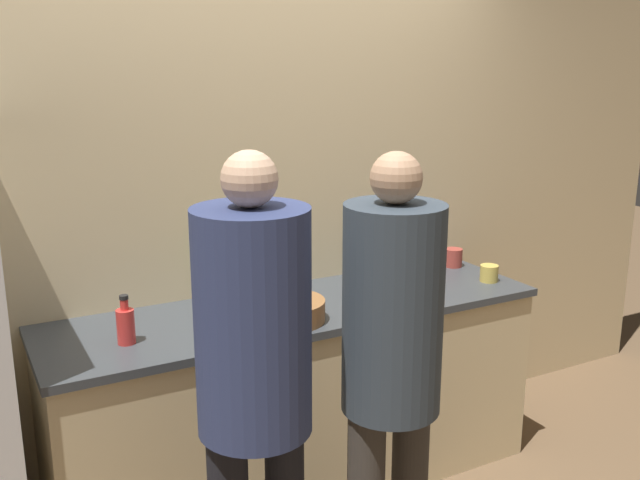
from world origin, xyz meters
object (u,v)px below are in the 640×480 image
(bottle_red, at_px, (126,325))
(cup_yellow, at_px, (489,273))
(fruit_bowl, at_px, (287,310))
(potted_plant, at_px, (229,269))
(utensil_crock, at_px, (389,267))
(cup_red, at_px, (453,258))
(bottle_green, at_px, (408,269))
(person_left, at_px, (254,368))
(person_center, at_px, (391,357))

(bottle_red, xyz_separation_m, cup_yellow, (1.77, -0.05, -0.04))
(fruit_bowl, bearing_deg, cup_yellow, 0.94)
(fruit_bowl, height_order, potted_plant, potted_plant)
(utensil_crock, bearing_deg, bottle_red, -172.92)
(fruit_bowl, relative_size, cup_red, 3.36)
(bottle_green, xyz_separation_m, bottle_red, (-1.36, -0.06, -0.02))
(person_left, distance_m, cup_red, 1.83)
(bottle_green, height_order, potted_plant, potted_plant)
(utensil_crock, xyz_separation_m, bottle_red, (-1.32, -0.16, -0.00))
(bottle_red, bearing_deg, cup_red, 7.59)
(potted_plant, bearing_deg, person_left, -107.09)
(person_left, height_order, person_center, person_left)
(person_left, xyz_separation_m, utensil_crock, (1.09, 0.89, -0.06))
(fruit_bowl, distance_m, bottle_red, 0.66)
(person_left, distance_m, utensil_crock, 1.41)
(utensil_crock, relative_size, bottle_red, 1.57)
(bottle_green, bearing_deg, potted_plant, 163.26)
(person_left, distance_m, person_center, 0.47)
(fruit_bowl, bearing_deg, potted_plant, 106.21)
(person_left, relative_size, potted_plant, 6.33)
(fruit_bowl, height_order, utensil_crock, utensil_crock)
(potted_plant, bearing_deg, fruit_bowl, -73.79)
(person_left, relative_size, utensil_crock, 5.52)
(person_left, height_order, fruit_bowl, person_left)
(cup_yellow, xyz_separation_m, potted_plant, (-1.23, 0.36, 0.10))
(utensil_crock, xyz_separation_m, potted_plant, (-0.78, 0.14, 0.07))
(person_center, distance_m, bottle_green, 1.09)
(person_center, height_order, utensil_crock, person_center)
(person_left, xyz_separation_m, cup_yellow, (1.54, 0.67, -0.10))
(person_left, bearing_deg, cup_red, 31.81)
(person_left, bearing_deg, utensil_crock, 39.13)
(person_center, distance_m, potted_plant, 1.11)
(person_center, xyz_separation_m, bottle_red, (-0.69, 0.79, -0.03))
(bottle_green, bearing_deg, bottle_red, -177.41)
(potted_plant, bearing_deg, cup_yellow, -16.37)
(bottle_green, relative_size, potted_plant, 0.87)
(bottle_green, xyz_separation_m, cup_red, (0.42, 0.18, -0.04))
(utensil_crock, xyz_separation_m, cup_yellow, (0.45, -0.22, -0.04))
(bottle_red, height_order, potted_plant, potted_plant)
(utensil_crock, distance_m, cup_yellow, 0.50)
(fruit_bowl, distance_m, utensil_crock, 0.71)
(utensil_crock, bearing_deg, bottle_green, -68.89)
(bottle_red, xyz_separation_m, cup_red, (1.78, 0.24, -0.03))
(bottle_green, bearing_deg, cup_yellow, -15.64)
(person_left, xyz_separation_m, bottle_green, (1.13, 0.79, -0.05))
(utensil_crock, xyz_separation_m, bottle_green, (0.04, -0.10, 0.01))
(person_left, distance_m, bottle_green, 1.38)
(cup_red, bearing_deg, utensil_crock, -170.96)
(cup_yellow, bearing_deg, cup_red, 87.96)
(bottle_green, relative_size, cup_yellow, 2.63)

